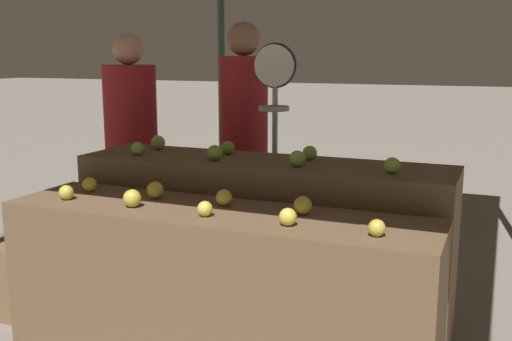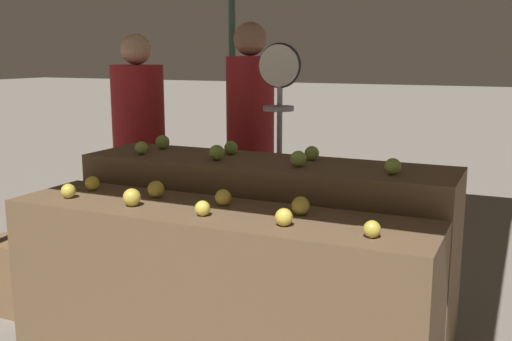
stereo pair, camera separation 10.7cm
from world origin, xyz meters
name	(u,v)px [view 2 (the right image)]	position (x,y,z in m)	size (l,w,h in m)	color
display_counter_front	(214,293)	(0.00, 0.00, 0.43)	(2.15, 0.55, 0.86)	brown
display_counter_back	(263,245)	(0.00, 0.60, 0.50)	(2.15, 0.55, 1.00)	brown
apple_front_0	(68,191)	(-0.81, -0.10, 0.90)	(0.08, 0.08, 0.08)	gold
apple_front_1	(132,197)	(-0.40, -0.10, 0.90)	(0.09, 0.09, 0.09)	gold
apple_front_2	(202,208)	(0.01, -0.11, 0.89)	(0.07, 0.07, 0.07)	yellow
apple_front_3	(284,217)	(0.41, -0.11, 0.90)	(0.08, 0.08, 0.08)	yellow
apple_front_4	(372,229)	(0.81, -0.12, 0.89)	(0.07, 0.07, 0.07)	gold
apple_front_5	(92,183)	(-0.82, 0.10, 0.90)	(0.08, 0.08, 0.08)	gold
apple_front_6	(156,189)	(-0.40, 0.11, 0.90)	(0.09, 0.09, 0.09)	gold
apple_front_7	(222,197)	(0.00, 0.10, 0.90)	(0.08, 0.08, 0.08)	yellow
apple_front_8	(301,206)	(0.41, 0.10, 0.90)	(0.09, 0.09, 0.09)	gold
apple_back_0	(141,148)	(-0.76, 0.49, 1.04)	(0.08, 0.08, 0.08)	#8EB247
apple_back_1	(217,153)	(-0.25, 0.50, 1.05)	(0.09, 0.09, 0.09)	#7AA338
apple_back_2	(298,159)	(0.25, 0.50, 1.05)	(0.09, 0.09, 0.09)	#8EB247
apple_back_3	(393,166)	(0.75, 0.50, 1.05)	(0.08, 0.08, 0.08)	#8EB247
apple_back_4	(163,142)	(-0.76, 0.72, 1.05)	(0.09, 0.09, 0.09)	#8EB247
apple_back_5	(231,148)	(-0.26, 0.71, 1.05)	(0.08, 0.08, 0.08)	#7AA338
apple_back_6	(312,153)	(0.25, 0.72, 1.05)	(0.08, 0.08, 0.08)	#8EB247
produce_scale	(279,113)	(-0.13, 1.13, 1.22)	(0.29, 0.20, 1.67)	#99999E
person_vendor_at_scale	(250,128)	(-0.50, 1.49, 1.07)	(0.41, 0.41, 1.83)	#2D2D38
person_customer_left	(139,133)	(-1.36, 1.30, 1.00)	(0.51, 0.51, 1.75)	#2D2D38
wooden_crate_side	(32,272)	(-1.46, 0.24, 0.23)	(0.46, 0.46, 0.46)	brown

